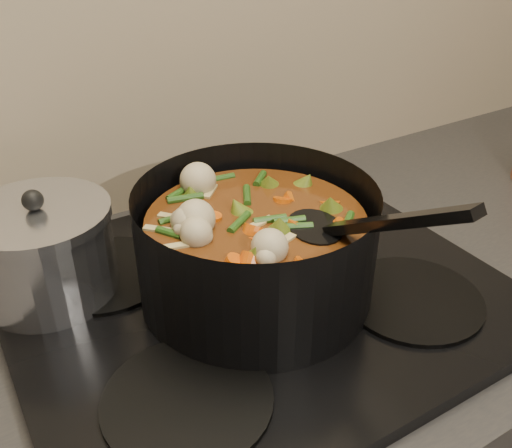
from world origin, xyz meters
TOP-DOWN VIEW (x-y plane):
  - stovetop at (0.00, 1.93)m, footprint 0.62×0.54m
  - stockpot at (-0.00, 1.92)m, footprint 0.31×0.40m
  - saucepan at (-0.23, 2.06)m, footprint 0.18×0.18m

SIDE VIEW (x-z plane):
  - stovetop at x=0.00m, z-range 0.91..0.93m
  - saucepan at x=-0.23m, z-range 0.92..1.07m
  - stockpot at x=0.00m, z-range 0.89..1.11m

